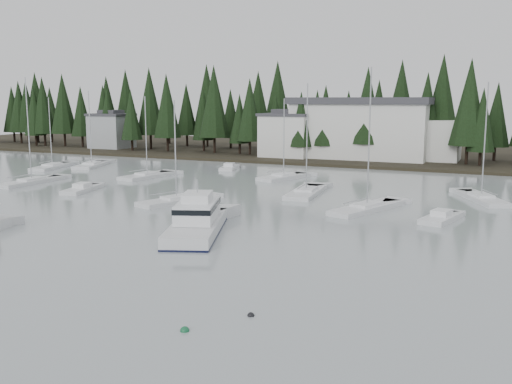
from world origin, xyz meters
TOP-DOWN VIEW (x-y plane):
  - ground at (0.00, 0.00)m, footprint 260.00×260.00m
  - far_shore_land at (0.00, 97.00)m, footprint 240.00×54.00m
  - conifer_treeline at (0.00, 86.00)m, footprint 200.00×22.00m
  - house_west at (-18.00, 79.00)m, footprint 9.54×7.42m
  - house_far_west at (-60.00, 81.00)m, footprint 8.48×7.42m
  - harbor_inn at (-2.96, 82.34)m, footprint 29.50×11.50m
  - cabin_cruiser_center at (-3.25, 20.54)m, footprint 7.78×12.62m
  - sailboat_0 at (-27.04, 47.24)m, footprint 4.22×9.39m
  - sailboat_2 at (-37.69, 36.08)m, footprint 2.82×10.42m
  - sailboat_6 at (-12.43, 31.85)m, footprint 5.49×9.42m
  - sailboat_7 at (-43.40, 54.69)m, footprint 6.01×10.26m
  - sailboat_8 at (7.41, 36.18)m, footprint 5.88×10.69m
  - sailboat_9 at (-8.79, 54.16)m, footprint 5.45×9.12m
  - sailboat_10 at (17.59, 47.03)m, footprint 6.55×9.82m
  - sailboat_11 at (-1.49, 42.99)m, footprint 4.04×10.61m
  - sailboat_13 at (-47.77, 50.31)m, footprint 5.28×10.30m
  - runabout_0 at (-27.08, 33.78)m, footprint 3.66×7.22m
  - runabout_1 at (14.85, 34.04)m, footprint 3.53×6.34m
  - runabout_3 at (-20.70, 60.59)m, footprint 3.39×5.56m
  - mooring_buoy_green at (6.59, 2.46)m, footprint 0.46×0.46m
  - mooring_buoy_dark at (8.69, 5.55)m, footprint 0.39×0.39m

SIDE VIEW (x-z plane):
  - ground at x=0.00m, z-range 0.00..0.00m
  - far_shore_land at x=0.00m, z-range -0.50..0.50m
  - conifer_treeline at x=0.00m, z-range -10.00..10.00m
  - mooring_buoy_green at x=6.59m, z-range -0.23..0.23m
  - mooring_buoy_dark at x=8.69m, z-range -0.19..0.19m
  - sailboat_13 at x=-47.77m, z-range -5.88..6.00m
  - sailboat_0 at x=-27.04m, z-range -5.96..6.08m
  - sailboat_9 at x=-8.79m, z-range -5.80..5.92m
  - sailboat_6 at x=-12.43m, z-range -5.71..5.83m
  - sailboat_7 at x=-43.40m, z-range -6.43..6.55m
  - sailboat_11 at x=-1.49m, z-range -6.66..6.78m
  - sailboat_10 at x=17.59m, z-range -6.67..6.82m
  - sailboat_8 at x=7.41m, z-range -7.29..7.45m
  - sailboat_2 at x=-37.69m, z-range -7.13..7.29m
  - runabout_0 at x=-27.08m, z-range -0.58..0.84m
  - runabout_3 at x=-20.70m, z-range -0.58..0.84m
  - runabout_1 at x=14.85m, z-range -0.58..0.84m
  - cabin_cruiser_center at x=-3.25m, z-range -1.81..3.37m
  - house_far_west at x=-60.00m, z-range 0.28..8.53m
  - house_west at x=-18.00m, z-range 0.28..9.03m
  - harbor_inn at x=-2.96m, z-range 0.33..11.23m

